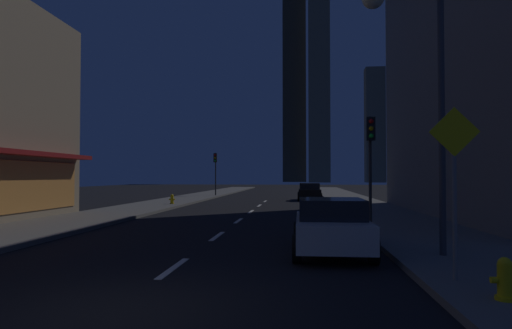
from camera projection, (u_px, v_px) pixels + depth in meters
The scene contains 16 objects.
ground_plane at pixel (268, 200), 38.41m from camera, with size 78.00×136.00×0.10m, color black.
sidewalk_right at pixel (349, 199), 37.72m from camera, with size 4.00×76.00×0.15m, color #605E59.
sidewalk_left at pixel (189, 198), 39.10m from camera, with size 4.00×76.00×0.15m, color #605E59.
lane_marking_center at pixel (238, 221), 20.10m from camera, with size 0.16×33.40×0.01m.
skyscraper_distant_tall at pixel (294, 91), 158.47m from camera, with size 8.16×8.54×65.04m, color #302D24.
skyscraper_distant_mid at pixel (319, 74), 144.82m from camera, with size 6.84×6.48×71.11m, color #5E5946.
skyscraper_distant_short at pixel (375, 125), 143.51m from camera, with size 6.17×5.08×37.29m, color #5D5946.
skyscraper_distant_slender at pixel (422, 104), 137.23m from camera, with size 6.77×6.53×48.74m, color #4A4738.
car_parked_near at pixel (331, 225), 11.62m from camera, with size 1.98×4.24×1.45m.
car_parked_far at pixel (309, 192), 37.05m from camera, with size 1.98×4.24×1.45m.
fire_hydrant_yellow_near at pixel (505, 280), 6.72m from camera, with size 0.42×0.30×0.65m.
fire_hydrant_far_left at pixel (172, 199), 30.11m from camera, with size 0.42×0.30×0.65m.
traffic_light_near_right at pixel (371, 146), 16.93m from camera, with size 0.32×0.48×4.20m.
traffic_light_far_left at pixel (215, 164), 43.52m from camera, with size 0.32×0.48×4.20m.
street_lamp_right at pixel (406, 52), 10.76m from camera, with size 1.96×0.56×6.58m.
pedestrian_crossing_sign at pixel (455, 177), 8.04m from camera, with size 0.91×0.08×3.15m.
Camera 1 is at (2.79, -6.39, 2.04)m, focal length 30.98 mm.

